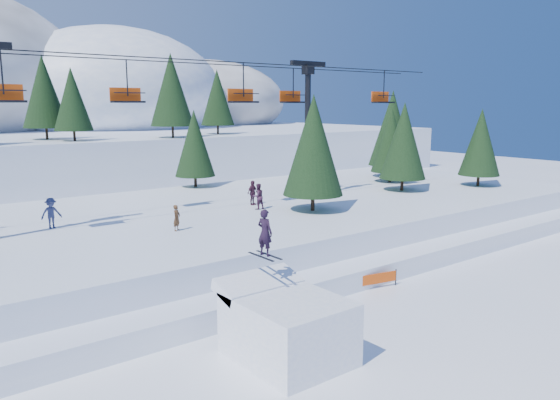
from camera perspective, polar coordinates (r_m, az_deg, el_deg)
ground at (r=22.11m, az=7.73°, el=-15.90°), size 160.00×160.00×0.00m
mid_shelf at (r=35.88m, az=-13.19°, el=-3.76°), size 70.00×22.00×2.50m
berm at (r=27.63m, az=-4.30°, el=-9.19°), size 70.00×6.00×1.10m
jump_kicker at (r=21.33m, az=0.62°, el=-12.87°), size 3.57×4.87×5.58m
chairlift at (r=35.87m, az=-10.58°, el=9.36°), size 46.00×3.21×10.28m
conifer_stand at (r=35.25m, az=-12.89°, el=5.38°), size 60.49×18.32×10.08m
distant_skiers at (r=35.75m, az=-11.61°, el=-0.31°), size 32.46×8.18×1.79m
banner_near at (r=29.38m, az=9.84°, el=-8.16°), size 2.80×0.62×0.90m
banner_far at (r=32.44m, az=12.41°, el=-6.50°), size 2.86×0.20×0.90m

